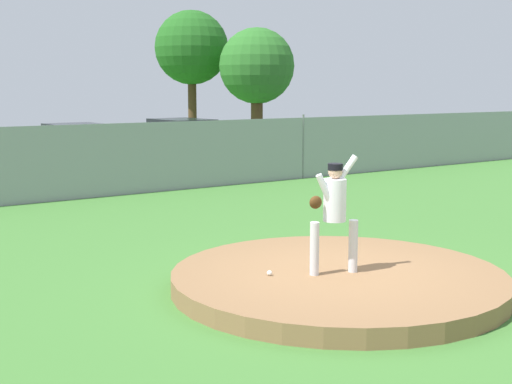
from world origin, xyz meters
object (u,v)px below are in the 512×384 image
(parked_car_slate, at_px, (79,153))
(baseball, at_px, (270,273))
(parked_car_navy, at_px, (182,145))
(pitcher_youth, at_px, (334,207))

(parked_car_slate, bearing_deg, baseball, -99.72)
(baseball, distance_m, parked_car_slate, 13.92)
(baseball, height_order, parked_car_navy, parked_car_navy)
(pitcher_youth, bearing_deg, baseball, 152.89)
(pitcher_youth, xyz_separation_m, parked_car_slate, (1.54, 14.12, -0.41))
(baseball, height_order, parked_car_slate, parked_car_slate)
(parked_car_navy, bearing_deg, pitcher_youth, -110.66)
(parked_car_slate, xyz_separation_m, parked_car_navy, (3.95, 0.43, 0.03))
(pitcher_youth, bearing_deg, parked_car_navy, 69.34)
(pitcher_youth, relative_size, baseball, 22.71)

